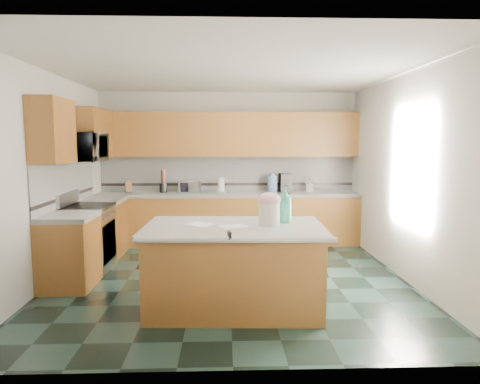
{
  "coord_description": "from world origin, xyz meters",
  "views": [
    {
      "loc": [
        -0.06,
        -5.5,
        1.8
      ],
      "look_at": [
        0.15,
        0.35,
        1.12
      ],
      "focal_mm": 32.0,
      "sensor_mm": 36.0,
      "label": 1
    }
  ],
  "objects": [
    {
      "name": "treat_jar",
      "position": [
        0.41,
        -1.02,
        1.04
      ],
      "size": [
        0.27,
        0.27,
        0.24
      ],
      "primitive_type": "cylinder",
      "rotation": [
        0.0,
        0.0,
        -0.21
      ],
      "color": "silver",
      "rests_on": "island_top"
    },
    {
      "name": "left_upper_cab_front",
      "position": [
        -2.13,
        -0.24,
        1.94
      ],
      "size": [
        0.33,
        0.72,
        0.78
      ],
      "primitive_type": "cube",
      "color": "#48270D",
      "rests_on": "wall_left"
    },
    {
      "name": "toaster_oven_door",
      "position": [
        -0.68,
        1.94,
        1.02
      ],
      "size": [
        0.31,
        0.01,
        0.16
      ],
      "primitive_type": "cube",
      "color": "black",
      "rests_on": "toaster_oven"
    },
    {
      "name": "left_accent_band",
      "position": [
        -2.28,
        0.55,
        1.04
      ],
      "size": [
        0.01,
        2.3,
        0.05
      ],
      "primitive_type": "cube",
      "color": "black",
      "rests_on": "wall_left"
    },
    {
      "name": "microwave",
      "position": [
        -2.0,
        0.5,
        1.73
      ],
      "size": [
        0.5,
        0.73,
        0.41
      ],
      "primitive_type": "imported",
      "rotation": [
        0.0,
        0.0,
        1.57
      ],
      "color": "#B7B7BC",
      "rests_on": "wall_left"
    },
    {
      "name": "island_bullnose",
      "position": [
        0.04,
        -1.58,
        0.89
      ],
      "size": [
        1.91,
        0.14,
        0.06
      ],
      "primitive_type": "cylinder",
      "rotation": [
        0.0,
        1.57,
        -0.04
      ],
      "color": "silver",
      "rests_on": "island_base"
    },
    {
      "name": "wall_back",
      "position": [
        0.0,
        2.32,
        1.35
      ],
      "size": [
        4.6,
        0.04,
        2.7
      ],
      "primitive_type": "cube",
      "color": "silver",
      "rests_on": "ground"
    },
    {
      "name": "paper_sheet_b",
      "position": [
        -0.32,
        -0.96,
        0.92
      ],
      "size": [
        0.36,
        0.34,
        0.0
      ],
      "primitive_type": "cube",
      "rotation": [
        0.0,
        0.0,
        -0.64
      ],
      "color": "white",
      "rests_on": "island_top"
    },
    {
      "name": "paper_towel_base",
      "position": [
        -0.12,
        2.1,
        0.93
      ],
      "size": [
        0.17,
        0.17,
        0.01
      ],
      "primitive_type": "cylinder",
      "color": "#B7B7BC",
      "rests_on": "back_countertop"
    },
    {
      "name": "knife_block",
      "position": [
        -1.76,
        2.05,
        1.02
      ],
      "size": [
        0.15,
        0.18,
        0.22
      ],
      "primitive_type": "cube",
      "rotation": [
        -0.31,
        0.0,
        0.32
      ],
      "color": "#472814",
      "rests_on": "back_countertop"
    },
    {
      "name": "utensil_bundle",
      "position": [
        -1.15,
        2.08,
        1.2
      ],
      "size": [
        0.07,
        0.07,
        0.24
      ],
      "primitive_type": "cylinder",
      "color": "#472814",
      "rests_on": "utensil_crock"
    },
    {
      "name": "treat_jar_knob",
      "position": [
        0.41,
        -1.02,
        1.25
      ],
      "size": [
        0.08,
        0.03,
        0.03
      ],
      "primitive_type": "cylinder",
      "rotation": [
        0.0,
        1.57,
        0.0
      ],
      "color": "tan",
      "rests_on": "treat_jar_lid"
    },
    {
      "name": "water_jug_neck",
      "position": [
        0.79,
        2.06,
        1.24
      ],
      "size": [
        0.08,
        0.08,
        0.04
      ],
      "primitive_type": "cylinder",
      "color": "#5C7FAC",
      "rests_on": "water_jug"
    },
    {
      "name": "floor",
      "position": [
        0.0,
        0.0,
        0.0
      ],
      "size": [
        4.6,
        4.6,
        0.0
      ],
      "primitive_type": "plane",
      "color": "black",
      "rests_on": "ground"
    },
    {
      "name": "coffee_maker",
      "position": [
        1.02,
        2.08,
        1.09
      ],
      "size": [
        0.2,
        0.22,
        0.33
      ],
      "primitive_type": "cube",
      "rotation": [
        0.0,
        0.0,
        0.04
      ],
      "color": "black",
      "rests_on": "back_countertop"
    },
    {
      "name": "wall_right",
      "position": [
        2.32,
        0.0,
        1.35
      ],
      "size": [
        0.04,
        4.6,
        2.7
      ],
      "primitive_type": "cube",
      "color": "silver",
      "rests_on": "ground"
    },
    {
      "name": "left_backsplash",
      "position": [
        -2.29,
        0.55,
        1.24
      ],
      "size": [
        0.02,
        2.3,
        0.63
      ],
      "primitive_type": "cube",
      "color": "silver",
      "rests_on": "wall_left"
    },
    {
      "name": "left_upper_cab_rear",
      "position": [
        -2.13,
        1.42,
        1.94
      ],
      "size": [
        0.33,
        1.09,
        0.78
      ],
      "primitive_type": "cube",
      "color": "#48270D",
      "rests_on": "wall_left"
    },
    {
      "name": "coffee_carafe",
      "position": [
        1.02,
        2.03,
        0.99
      ],
      "size": [
        0.14,
        0.14,
        0.14
      ],
      "primitive_type": "cylinder",
      "color": "black",
      "rests_on": "back_countertop"
    },
    {
      "name": "utensil_crock",
      "position": [
        -1.15,
        2.08,
        1.0
      ],
      "size": [
        0.13,
        0.13,
        0.16
      ],
      "primitive_type": "cylinder",
      "color": "black",
      "rests_on": "back_countertop"
    },
    {
      "name": "soap_back_cap",
      "position": [
        1.46,
        2.05,
        1.15
      ],
      "size": [
        0.02,
        0.02,
        0.03
      ],
      "primitive_type": "cylinder",
      "color": "red",
      "rests_on": "soap_bottle_back"
    },
    {
      "name": "left_base_cab_front",
      "position": [
        -2.0,
        -0.24,
        0.43
      ],
      "size": [
        0.6,
        0.72,
        0.86
      ],
      "primitive_type": "cube",
      "color": "#48270D",
      "rests_on": "ground"
    },
    {
      "name": "window_light_proxy",
      "position": [
        2.29,
        -0.2,
        1.5
      ],
      "size": [
        0.02,
        1.4,
        1.1
      ],
      "primitive_type": "cube",
      "color": "white",
      "rests_on": "wall_right"
    },
    {
      "name": "range_body",
      "position": [
        -2.0,
        0.5,
        0.44
      ],
      "size": [
        0.6,
        0.76,
        0.88
      ],
      "primitive_type": "cube",
      "color": "#B7B7BC",
      "rests_on": "ground"
    },
    {
      "name": "left_counter_rear",
      "position": [
        -2.0,
        1.29,
        0.89
      ],
      "size": [
        0.64,
        0.82,
        0.06
      ],
      "primitive_type": "cube",
      "color": "silver",
      "rests_on": "left_base_cab_rear"
    },
    {
      "name": "back_accent_band",
      "position": [
        0.0,
        2.28,
        1.04
      ],
      "size": [
        4.6,
        0.01,
        0.05
      ],
      "primitive_type": "cube",
      "color": "black",
      "rests_on": "back_countertop"
    },
    {
      "name": "island_base",
      "position": [
        0.04,
        -1.01,
        0.43
      ],
      "size": [
        1.85,
        1.11,
        0.86
      ],
      "primitive_type": "cube",
      "rotation": [
        0.0,
        0.0,
        -0.04
      ],
      "color": "#48270D",
      "rests_on": "ground"
    },
    {
      "name": "back_base_cab",
      "position": [
        0.0,
        2.0,
        0.43
      ],
      "size": [
        4.6,
        0.6,
        0.86
      ],
      "primitive_type": "cube",
      "color": "#48270D",
      "rests_on": "ground"
    },
    {
      "name": "clamp_body",
      "position": [
        -0.02,
        -1.56,
        0.93
      ],
      "size": [
        0.04,
        0.09,
        0.08
      ],
      "primitive_type": "cube",
      "rotation": [
        0.0,
        0.0,
        0.16
      ],
      "color": "black",
      "rests_on": "island_top"
    },
    {
      "name": "back_backsplash",
      "position": [
        0.0,
        2.29,
        1.24
      ],
      "size": [
        4.6,
        0.02,
        0.63
      ],
      "primitive_type": "cube",
      "color": "silver",
      "rests_on": "back_countertop"
    },
    {
      "name": "toaster_oven",
      "position": [
        -0.68,
        2.05,
        1.02
      ],
      "size": [
        0.39,
        0.29,
        0.2
      ],
      "primitive_type": "cube",
      "rotation": [
        0.0,
        0.0,
        -0.15
      ],
      "color": "#B7B7BC",
      "rests_on": "back_countertop"
    },
    {
      "name": "back_upper_cab",
      "position": [
        0.0,
        2.13,
        1.94
      ],
      "size": [
        4.6,
        0.33,
        0.78
      ],
      "primitive_type": "cube",
      "color": "#48270D",
      "rests_on": "wall_back"
    },
    {
      "name": "soap_bottle_island",
      "position": [
        0.61,
        -0.86,
        1.12
      ],
      "size": [
        0.16,
        0.16,
        0.4
      ],
      "primitive_type": "imported",
      "rotation": [
        0.0,
        0.0,
        -0.02
      ],
      "color": "teal",
      "rests_on": "island_top"
    },
    {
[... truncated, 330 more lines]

